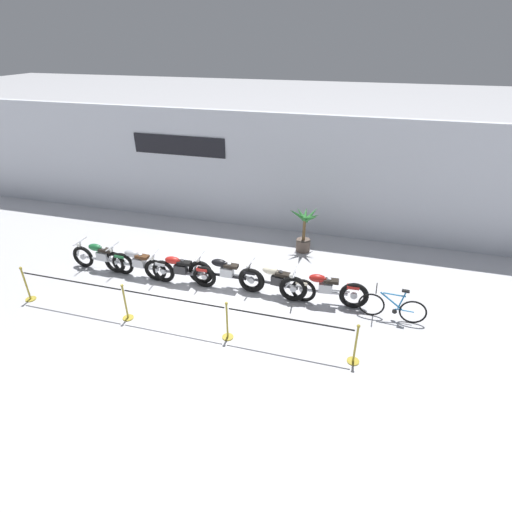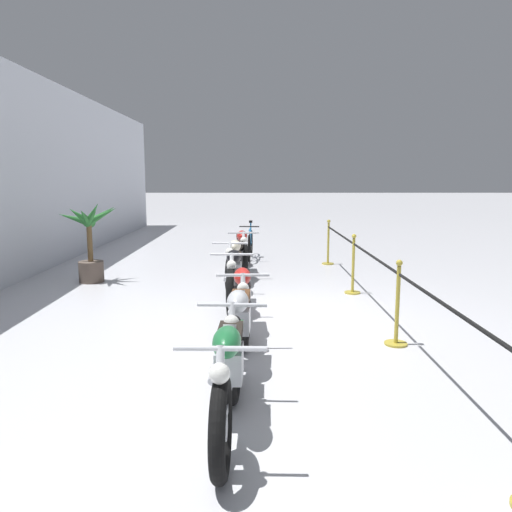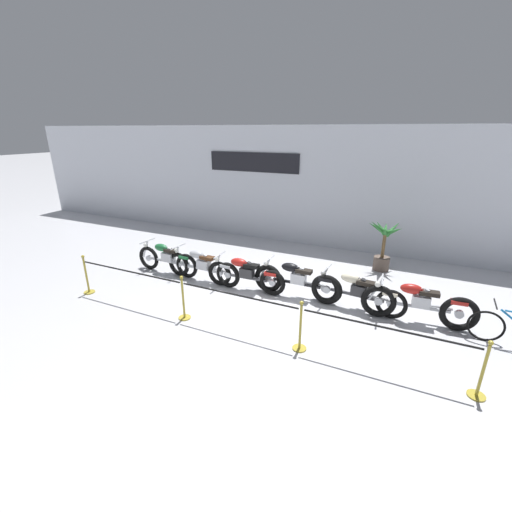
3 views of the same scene
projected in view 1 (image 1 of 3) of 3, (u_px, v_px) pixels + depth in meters
name	position (u px, v px, depth m)	size (l,w,h in m)	color
ground_plane	(197.00, 298.00, 11.18)	(120.00, 120.00, 0.00)	silver
back_wall	(249.00, 172.00, 14.46)	(28.00, 0.29, 4.20)	silver
motorcycle_green_0	(102.00, 257.00, 12.26)	(2.16, 0.62, 0.94)	black
motorcycle_silver_1	(138.00, 264.00, 11.93)	(2.41, 0.62, 0.94)	black
motorcycle_red_2	(179.00, 270.00, 11.61)	(2.24, 0.62, 0.93)	black
motorcycle_black_3	(225.00, 274.00, 11.41)	(2.32, 0.62, 0.96)	black
motorcycle_cream_4	(276.00, 281.00, 11.08)	(2.27, 0.62, 0.93)	black
motorcycle_red_5	(323.00, 289.00, 10.70)	(2.40, 0.62, 0.97)	black
bicycle	(392.00, 307.00, 10.18)	(1.69, 0.48, 0.94)	black
potted_palm_left_of_row	(304.00, 229.00, 13.22)	(1.05, 1.16, 1.64)	brown
stanchion_far_left	(123.00, 295.00, 10.03)	(8.89, 0.28, 1.05)	gold
stanchion_mid_left	(126.00, 307.00, 10.20)	(0.28, 0.28, 1.05)	gold
stanchion_mid_right	(227.00, 326.00, 9.55)	(0.28, 0.28, 1.05)	gold
stanchion_far_right	(355.00, 349.00, 8.83)	(0.28, 0.28, 1.05)	gold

